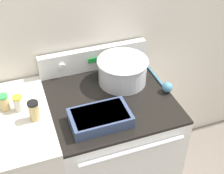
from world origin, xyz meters
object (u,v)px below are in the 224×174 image
Objects in this scene: ladle at (165,86)px; spice_jar_yellow_cap at (18,103)px; spice_jar_green_cap at (4,102)px; spice_jar_black_cap at (34,111)px; casserole_dish at (100,117)px; mixing_bowl at (122,70)px.

spice_jar_yellow_cap is at bearing 173.74° from ladle.
spice_jar_black_cap is at bearing -42.57° from spice_jar_green_cap.
spice_jar_yellow_cap is at bearing 149.16° from casserole_dish.
spice_jar_yellow_cap reaches higher than casserole_dish.
spice_jar_black_cap reaches higher than casserole_dish.
ladle is 0.79m from spice_jar_black_cap.
spice_jar_black_cap is 0.20m from spice_jar_green_cap.
spice_jar_yellow_cap is at bearing -22.41° from spice_jar_green_cap.
mixing_bowl is at bearing 143.36° from ladle.
ladle is 0.95m from spice_jar_green_cap.
ladle is 3.15× the size of spice_jar_green_cap.
spice_jar_black_cap is (-0.57, -0.17, -0.02)m from mixing_bowl.
mixing_bowl is at bearing 3.06° from spice_jar_green_cap.
mixing_bowl is at bearing 16.80° from spice_jar_black_cap.
spice_jar_yellow_cap is (-0.07, 0.10, -0.01)m from spice_jar_black_cap.
mixing_bowl is 0.28m from ladle.
spice_jar_green_cap is at bearing 137.43° from spice_jar_black_cap.
casserole_dish is 0.49m from ladle.
spice_jar_black_cap is 1.16× the size of spice_jar_green_cap.
spice_jar_yellow_cap is 0.08m from spice_jar_green_cap.
spice_jar_yellow_cap is at bearing 124.98° from spice_jar_black_cap.
ladle is at bearing -6.26° from spice_jar_yellow_cap.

